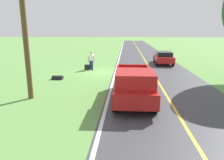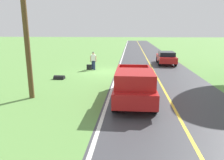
# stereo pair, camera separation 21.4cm
# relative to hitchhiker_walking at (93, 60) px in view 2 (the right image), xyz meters

# --- Properties ---
(ground_plane) EXTENTS (200.00, 200.00, 0.00)m
(ground_plane) POSITION_rel_hitchhiker_walking_xyz_m (-1.19, 1.01, -0.98)
(ground_plane) COLOR #609347
(road_surface) EXTENTS (7.09, 120.00, 0.00)m
(road_surface) POSITION_rel_hitchhiker_walking_xyz_m (-5.76, 1.01, -0.98)
(road_surface) COLOR #3D3D42
(road_surface) RESTS_ON ground
(lane_edge_line) EXTENTS (0.16, 117.60, 0.00)m
(lane_edge_line) POSITION_rel_hitchhiker_walking_xyz_m (-2.39, 1.01, -0.98)
(lane_edge_line) COLOR silver
(lane_edge_line) RESTS_ON ground
(lane_centre_line) EXTENTS (0.14, 117.60, 0.00)m
(lane_centre_line) POSITION_rel_hitchhiker_walking_xyz_m (-5.76, 1.01, -0.98)
(lane_centre_line) COLOR gold
(lane_centre_line) RESTS_ON ground
(hitchhiker_walking) EXTENTS (0.62, 0.51, 1.75)m
(hitchhiker_walking) POSITION_rel_hitchhiker_walking_xyz_m (0.00, 0.00, 0.00)
(hitchhiker_walking) COLOR navy
(hitchhiker_walking) RESTS_ON ground
(suitcase_carried) EXTENTS (0.46, 0.20, 0.50)m
(suitcase_carried) POSITION_rel_hitchhiker_walking_xyz_m (0.42, 0.08, -0.73)
(suitcase_carried) COLOR black
(suitcase_carried) RESTS_ON ground
(pickup_truck_passing) EXTENTS (2.12, 5.41, 1.82)m
(pickup_truck_passing) POSITION_rel_hitchhiker_walking_xyz_m (-3.79, 9.11, -0.01)
(pickup_truck_passing) COLOR #B21919
(pickup_truck_passing) RESTS_ON ground
(sedan_near_oncoming) EXTENTS (2.05, 4.46, 1.41)m
(sedan_near_oncoming) POSITION_rel_hitchhiker_walking_xyz_m (-7.57, -4.13, -0.23)
(sedan_near_oncoming) COLOR red
(sedan_near_oncoming) RESTS_ON ground
(utility_pole_roadside) EXTENTS (0.28, 0.28, 9.00)m
(utility_pole_roadside) POSITION_rel_hitchhiker_walking_xyz_m (1.96, 8.92, 3.52)
(utility_pole_roadside) COLOR brown
(utility_pole_roadside) RESTS_ON ground
(drainage_culvert) EXTENTS (0.80, 0.60, 0.60)m
(drainage_culvert) POSITION_rel_hitchhiker_walking_xyz_m (1.97, 4.25, -0.98)
(drainage_culvert) COLOR black
(drainage_culvert) RESTS_ON ground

